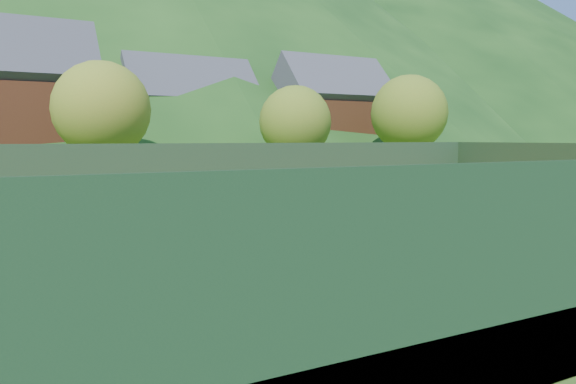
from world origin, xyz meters
name	(u,v)px	position (x,y,z in m)	size (l,w,h in m)	color
ground	(297,229)	(0.00, 0.00, 0.00)	(400.00, 400.00, 0.00)	#31541A
clay_court	(297,229)	(0.00, 0.00, 0.01)	(40.00, 24.00, 0.02)	#C54C20
mountain_far_right	(321,17)	(90.00, 150.00, 47.50)	(260.00, 260.00, 95.00)	black
coach	(310,214)	(-1.01, -2.74, 0.99)	(0.71, 0.46, 1.94)	blue
student_a	(335,197)	(3.14, 2.38, 0.77)	(0.73, 0.57, 1.50)	#CA6411
student_b	(352,194)	(4.49, 3.09, 0.77)	(0.87, 0.36, 1.49)	orange
student_c	(422,192)	(7.67, 1.98, 0.81)	(0.77, 0.50, 1.57)	orange
student_d	(449,193)	(8.90, 1.52, 0.75)	(0.95, 0.55, 1.47)	#D95E13
tennis_ball_0	(489,264)	(1.90, -7.03, 0.05)	(0.07, 0.07, 0.07)	#C1E125
tennis_ball_1	(171,283)	(-5.92, -5.04, 0.05)	(0.07, 0.07, 0.07)	#C1E125
tennis_ball_2	(332,311)	(-3.68, -8.29, 0.05)	(0.07, 0.07, 0.07)	#C1E125
tennis_ball_3	(292,239)	(-1.15, -1.79, 0.05)	(0.07, 0.07, 0.07)	#C1E125
tennis_ball_4	(239,320)	(-5.42, -7.95, 0.05)	(0.07, 0.07, 0.07)	#C1E125
tennis_ball_5	(403,253)	(0.71, -5.05, 0.05)	(0.07, 0.07, 0.07)	#C1E125
tennis_ball_6	(410,239)	(2.24, -3.58, 0.05)	(0.07, 0.07, 0.07)	#C1E125
tennis_ball_7	(269,280)	(-3.85, -5.84, 0.05)	(0.07, 0.07, 0.07)	#C1E125
tennis_ball_8	(193,250)	(-4.47, -1.90, 0.05)	(0.07, 0.07, 0.07)	#C1E125
tennis_ball_9	(573,242)	(6.47, -6.26, 0.05)	(0.07, 0.07, 0.07)	#C1E125
tennis_ball_10	(229,314)	(-5.47, -7.58, 0.05)	(0.07, 0.07, 0.07)	#C1E125
tennis_ball_12	(420,254)	(1.13, -5.30, 0.05)	(0.07, 0.07, 0.07)	#C1E125
tennis_ball_13	(573,252)	(5.14, -7.17, 0.05)	(0.07, 0.07, 0.07)	#C1E125
tennis_ball_14	(443,249)	(2.13, -5.15, 0.05)	(0.07, 0.07, 0.07)	#C1E125
tennis_ball_15	(129,276)	(-6.65, -4.02, 0.05)	(0.07, 0.07, 0.07)	#C1E125
tennis_ball_16	(370,263)	(-0.82, -5.59, 0.05)	(0.07, 0.07, 0.07)	#C1E125
tennis_ball_17	(416,307)	(-2.11, -8.83, 0.05)	(0.07, 0.07, 0.07)	#C1E125
court_lines	(297,229)	(0.00, 0.00, 0.02)	(23.83, 11.03, 0.00)	white
tennis_net	(297,215)	(0.00, 0.00, 0.52)	(0.10, 12.07, 1.10)	black
perimeter_fence	(297,195)	(0.00, 0.00, 1.27)	(40.40, 24.24, 3.00)	#15311D
ball_hopper	(49,263)	(-8.37, -4.89, 0.77)	(0.57, 0.57, 1.00)	black
chalet_left	(4,108)	(-10.00, 30.00, 5.65)	(13.80, 9.93, 12.92)	beige
chalet_mid	(189,121)	(6.00, 34.00, 4.99)	(12.65, 8.82, 11.45)	beige
chalet_right	(331,119)	(20.00, 30.00, 5.26)	(11.50, 8.82, 11.91)	beige
tree_b	(102,110)	(-4.00, 20.00, 5.19)	(6.40, 6.40, 8.40)	#3D2818
tree_c	(295,122)	(10.00, 19.00, 4.54)	(5.60, 5.60, 7.35)	#3C2818
tree_d	(409,113)	(22.00, 20.00, 5.52)	(6.80, 6.80, 8.93)	#3F2919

